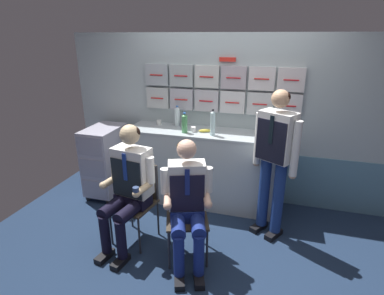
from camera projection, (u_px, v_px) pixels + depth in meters
ground at (194, 257)px, 3.14m from camera, size 4.80×4.80×0.04m
galley_bulkhead at (223, 120)px, 4.00m from camera, size 4.20×0.14×2.15m
galley_counter at (205, 167)px, 3.99m from camera, size 2.00×0.53×0.99m
service_trolley at (106, 159)px, 4.19m from camera, size 0.40×0.65×0.97m
folding_chair_left at (139, 194)px, 3.29m from camera, size 0.46×0.46×0.84m
crew_member_left at (128, 182)px, 3.08m from camera, size 0.53×0.68×1.30m
folding_chair_right at (187, 206)px, 3.05m from camera, size 0.51×0.51×0.84m
crew_member_right at (187, 200)px, 2.84m from camera, size 0.53×0.66×1.24m
crew_member_standing at (275, 154)px, 3.18m from camera, size 0.46×0.38×1.63m
water_bottle_short at (185, 123)px, 3.74m from camera, size 0.07×0.07×0.25m
water_bottle_clear at (267, 128)px, 3.57m from camera, size 0.08×0.08×0.24m
water_bottle_tall at (177, 116)px, 4.01m from camera, size 0.07×0.07×0.27m
water_bottle_blue_cap at (213, 123)px, 3.63m from camera, size 0.06×0.06×0.32m
paper_cup_blue at (193, 129)px, 3.79m from camera, size 0.06×0.06×0.06m
espresso_cup_small at (184, 124)px, 3.98m from camera, size 0.07×0.07×0.09m
paper_cup_tan at (159, 122)px, 4.11m from camera, size 0.07×0.07×0.06m
snack_banana at (205, 131)px, 3.78m from camera, size 0.17×0.10×0.04m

